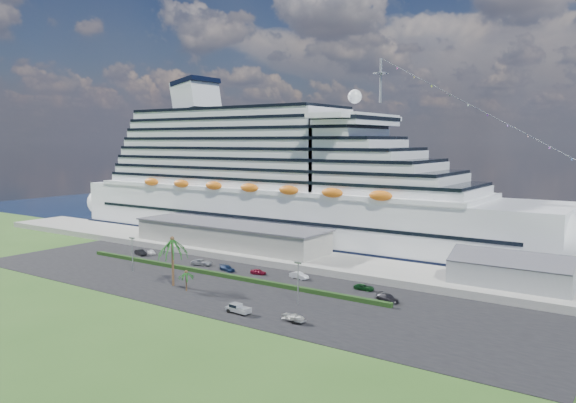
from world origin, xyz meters
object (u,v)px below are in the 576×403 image
Objects in this scene: parked_car_3 at (227,268)px; pickup_truck at (238,308)px; boat_trailer at (294,317)px; cruise_ship at (287,188)px.

pickup_truck reaches higher than parked_car_3.
pickup_truck is 11.43m from boat_trailer.
pickup_truck is (23.68, -24.34, 0.28)m from parked_car_3.
parked_car_3 is 41.78m from boat_trailer.
cruise_ship is 37.88× the size of pickup_truck.
pickup_truck is at bearing -172.25° from boat_trailer.
cruise_ship is at bearing 125.69° from boat_trailer.
cruise_ship is at bearing 118.06° from pickup_truck.
parked_car_3 is 0.92× the size of pickup_truck.
cruise_ship reaches higher than pickup_truck.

